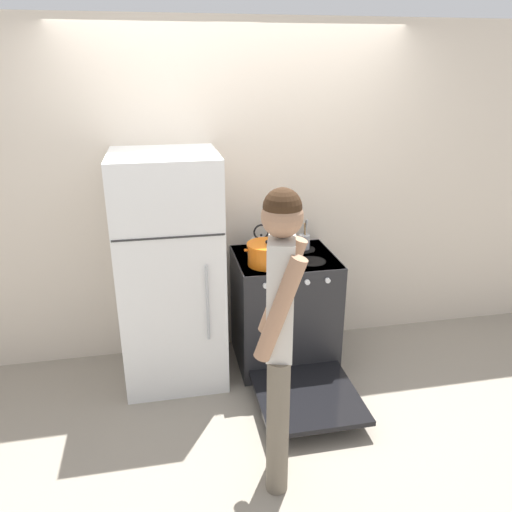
{
  "coord_description": "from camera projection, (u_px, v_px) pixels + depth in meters",
  "views": [
    {
      "loc": [
        -0.6,
        -3.69,
        2.24
      ],
      "look_at": [
        0.05,
        -0.47,
        0.96
      ],
      "focal_mm": 35.0,
      "sensor_mm": 36.0,
      "label": 1
    }
  ],
  "objects": [
    {
      "name": "ground_plane",
      "position": [
        240.0,
        341.0,
        4.3
      ],
      "size": [
        14.0,
        14.0,
        0.0
      ],
      "primitive_type": "plane",
      "color": "gray"
    },
    {
      "name": "wall_back",
      "position": [
        237.0,
        196.0,
        3.86
      ],
      "size": [
        10.0,
        0.06,
        2.55
      ],
      "color": "beige",
      "rests_on": "ground_plane"
    },
    {
      "name": "refrigerator",
      "position": [
        171.0,
        271.0,
        3.57
      ],
      "size": [
        0.72,
        0.72,
        1.69
      ],
      "color": "white",
      "rests_on": "ground_plane"
    },
    {
      "name": "stove_range",
      "position": [
        285.0,
        312.0,
        3.86
      ],
      "size": [
        0.75,
        1.35,
        0.88
      ],
      "color": "#232326",
      "rests_on": "ground_plane"
    },
    {
      "name": "dutch_oven_pot",
      "position": [
        267.0,
        254.0,
        3.56
      ],
      "size": [
        0.33,
        0.29,
        0.19
      ],
      "color": "orange",
      "rests_on": "stove_range"
    },
    {
      "name": "tea_kettle",
      "position": [
        261.0,
        243.0,
        3.8
      ],
      "size": [
        0.2,
        0.16,
        0.22
      ],
      "color": "silver",
      "rests_on": "stove_range"
    },
    {
      "name": "utensil_jar",
      "position": [
        304.0,
        241.0,
        3.87
      ],
      "size": [
        0.09,
        0.09,
        0.24
      ],
      "color": "#B7BABF",
      "rests_on": "stove_range"
    },
    {
      "name": "person",
      "position": [
        280.0,
        329.0,
        2.54
      ],
      "size": [
        0.33,
        0.4,
        1.71
      ],
      "rotation": [
        0.0,
        0.0,
        1.3
      ],
      "color": "#6B6051",
      "rests_on": "ground_plane"
    }
  ]
}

